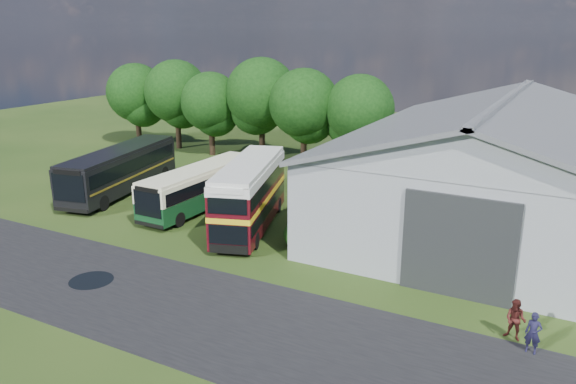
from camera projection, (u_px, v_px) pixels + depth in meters
The scene contains 18 objects.
ground at pixel (154, 265), 30.17m from camera, with size 120.00×120.00×0.00m, color #1F3811.
asphalt_road at pixel (161, 301), 26.28m from camera, with size 60.00×8.00×0.02m, color black.
puddle at pixel (91, 281), 28.32m from camera, with size 2.20×2.20×0.01m, color black.
storage_shed at pixel (501, 160), 35.67m from camera, with size 18.80×24.80×8.15m.
tree_far_left at pixel (136, 93), 59.29m from camera, with size 6.12×6.12×8.64m.
tree_left_a at pixel (176, 92), 57.35m from camera, with size 6.46×6.46×9.12m.
tree_left_b at pixel (211, 102), 54.41m from camera, with size 5.78×5.78×8.16m.
tree_mid at pixel (262, 94), 52.98m from camera, with size 6.80×6.80×9.60m.
tree_right_a at pixel (304, 104), 50.01m from camera, with size 6.26×6.26×8.83m.
tree_right_b at pixel (360, 109), 48.48m from camera, with size 5.98×5.98×8.45m.
shrub_front at pixel (298, 247), 32.69m from camera, with size 1.70×1.70×1.70m, color #194714.
shrub_mid at pixel (313, 236), 34.38m from camera, with size 1.60×1.60×1.60m, color #194714.
shrub_back at pixel (326, 226), 36.07m from camera, with size 1.80×1.80×1.80m, color #194714.
bus_green_single at pixel (201, 186), 39.17m from camera, with size 2.67×10.80×2.97m.
bus_maroon_double at pixel (250, 196), 35.12m from camera, with size 5.54×10.33×4.31m.
bus_dark_single at pixel (120, 170), 42.84m from camera, with size 5.27×12.61×3.39m.
visitor_a at pixel (533, 334), 21.85m from camera, with size 0.62×0.41×1.70m, color #181732.
visitor_b at pixel (515, 320), 22.77m from camera, with size 0.86×0.67×1.76m, color #441815.
Camera 1 is at (19.50, -21.07, 12.37)m, focal length 35.00 mm.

